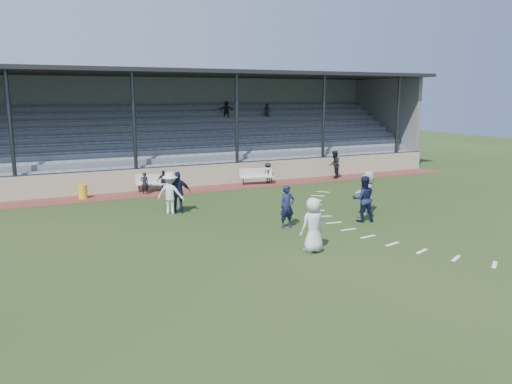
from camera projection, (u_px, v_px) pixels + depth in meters
ground at (284, 238)px, 18.40m from camera, size 90.00×90.00×0.00m
cinder_track at (196, 190)px, 27.75m from camera, size 34.00×2.00×0.02m
retaining_wall at (190, 176)px, 28.57m from camera, size 34.00×0.18×1.20m
bench_left at (154, 181)px, 27.10m from camera, size 2.03×0.98×0.95m
bench_right at (257, 175)px, 29.31m from camera, size 2.04×0.80×0.95m
trash_bin at (83, 192)px, 25.30m from camera, size 0.44×0.44×0.71m
football at (308, 239)px, 17.93m from camera, size 0.22×0.22×0.22m
player_white_lead at (313, 225)px, 16.66m from camera, size 0.97×0.68×1.86m
player_navy_lead at (287, 207)px, 19.75m from camera, size 0.62×0.41×1.71m
player_navy_mid at (363, 199)px, 20.68m from camera, size 1.12×0.98×1.93m
player_white_wing at (170, 193)px, 21.98m from camera, size 1.40×1.27×1.88m
player_navy_wing at (178, 193)px, 22.16m from camera, size 1.16×0.66×1.87m
player_white_back at (367, 192)px, 22.09m from camera, size 1.81×1.47×1.93m
official at (334, 165)px, 31.34m from camera, size 1.05×1.07×1.74m
sub_left_near at (145, 183)px, 26.37m from camera, size 0.45×0.31×1.17m
sub_left_far at (164, 181)px, 27.07m from camera, size 0.73×0.44×1.17m
sub_right at (268, 173)px, 29.68m from camera, size 0.81×0.50×1.22m
grandstand at (167, 142)px, 32.46m from camera, size 34.60×9.00×6.61m
penalty_arc at (375, 226)px, 20.10m from camera, size 3.89×14.63×0.01m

